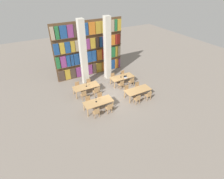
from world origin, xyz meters
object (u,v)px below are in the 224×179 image
at_px(reading_table_0, 98,102).
at_px(desk_lamp_1, 86,84).
at_px(chair_8, 84,95).
at_px(pillar_left, 83,54).
at_px(chair_0, 96,112).
at_px(chair_13, 113,77).
at_px(chair_1, 89,101).
at_px(chair_14, 131,81).
at_px(reading_table_3, 122,77).
at_px(chair_3, 100,97).
at_px(chair_5, 127,90).
at_px(chair_15, 123,75).
at_px(chair_7, 138,87).
at_px(chair_10, 96,91).
at_px(desk_lamp_0, 96,99).
at_px(pillar_center, 107,49).
at_px(desk_lamp_2, 121,74).
at_px(reading_table_1, 138,90).
at_px(chair_9, 78,86).
at_px(laptop, 126,77).
at_px(chair_12, 121,84).
at_px(chair_4, 137,99).
at_px(chair_6, 148,95).
at_px(chair_11, 89,83).

distance_m(reading_table_0, desk_lamp_1, 2.52).
bearing_deg(chair_8, pillar_left, 65.88).
relative_size(chair_0, chair_13, 1.00).
xyz_separation_m(chair_1, chair_14, (4.72, 0.94, 0.00)).
height_order(chair_0, reading_table_3, chair_0).
relative_size(chair_3, chair_8, 1.00).
relative_size(chair_5, chair_15, 1.00).
xyz_separation_m(chair_7, chair_10, (-3.64, 1.07, 0.00)).
height_order(chair_0, chair_1, same).
bearing_deg(desk_lamp_0, chair_0, -113.77).
xyz_separation_m(pillar_center, desk_lamp_2, (0.51, -1.78, -1.95)).
relative_size(reading_table_1, chair_10, 2.61).
height_order(desk_lamp_1, chair_13, desk_lamp_1).
height_order(chair_9, desk_lamp_1, desk_lamp_1).
bearing_deg(chair_15, chair_5, 66.28).
relative_size(chair_7, laptop, 2.72).
relative_size(reading_table_1, chair_15, 2.61).
xyz_separation_m(desk_lamp_0, desk_lamp_1, (0.16, 2.45, -0.04)).
relative_size(desk_lamp_0, chair_5, 0.54).
height_order(chair_7, desk_lamp_2, desk_lamp_2).
bearing_deg(chair_9, chair_12, 156.08).
xyz_separation_m(chair_4, chair_10, (-2.52, 2.62, 0.00)).
distance_m(pillar_center, chair_8, 5.03).
bearing_deg(pillar_left, chair_9, -139.46).
bearing_deg(chair_6, chair_0, 179.08).
height_order(chair_3, chair_7, same).
distance_m(chair_3, chair_9, 2.77).
distance_m(pillar_center, chair_5, 4.39).
bearing_deg(chair_11, chair_12, 147.40).
relative_size(pillar_left, chair_7, 6.89).
bearing_deg(reading_table_0, pillar_left, 82.43).
distance_m(chair_7, chair_15, 2.57).
height_order(desk_lamp_1, desk_lamp_2, desk_lamp_2).
xyz_separation_m(pillar_center, desk_lamp_1, (-2.99, -1.79, -1.98)).
height_order(pillar_left, chair_5, pillar_left).
bearing_deg(chair_6, chair_5, 125.79).
relative_size(pillar_center, chair_12, 6.89).
height_order(reading_table_0, chair_3, chair_3).
height_order(chair_4, chair_10, same).
bearing_deg(chair_4, chair_0, 178.79).
bearing_deg(chair_11, laptop, 160.92).
bearing_deg(chair_7, reading_table_0, 9.49).
height_order(chair_9, chair_10, same).
distance_m(chair_9, desk_lamp_2, 4.18).
bearing_deg(chair_9, chair_11, -180.00).
bearing_deg(chair_6, pillar_center, 103.16).
relative_size(chair_7, desk_lamp_2, 1.90).
bearing_deg(chair_11, desk_lamp_1, 55.92).
bearing_deg(pillar_left, chair_7, -44.72).
bearing_deg(chair_11, chair_14, 156.17).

